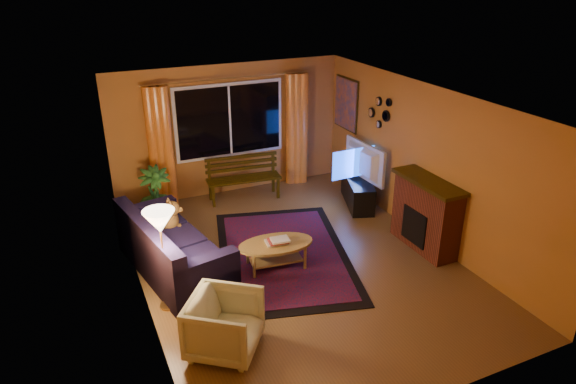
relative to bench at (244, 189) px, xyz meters
name	(u,v)px	position (x,y,z in m)	size (l,w,h in m)	color
floor	(296,263)	(-0.08, -2.50, -0.22)	(4.50, 6.00, 0.02)	brown
ceiling	(297,100)	(-0.08, -2.50, 2.30)	(4.50, 6.00, 0.02)	white
wall_back	(229,130)	(-0.08, 0.51, 1.04)	(4.50, 0.02, 2.50)	#C37B31
wall_left	(134,217)	(-2.34, -2.50, 1.04)	(0.02, 6.00, 2.50)	#C37B31
wall_right	(425,164)	(2.18, -2.50, 1.04)	(0.02, 6.00, 2.50)	#C37B31
window	(230,121)	(-0.08, 0.45, 1.24)	(2.00, 0.02, 1.30)	black
curtain_rod	(229,78)	(-0.08, 0.40, 2.04)	(0.03, 0.03, 3.20)	#BF8C3F
curtain_left	(160,148)	(-1.43, 0.38, 0.91)	(0.36, 0.36, 2.24)	orange
curtain_right	(296,130)	(1.27, 0.38, 0.91)	(0.36, 0.36, 2.24)	orange
bench	(244,189)	(0.00, 0.00, 0.00)	(1.39, 0.41, 0.42)	#2E2103
potted_plant	(155,195)	(-1.71, -0.23, 0.28)	(0.55, 0.55, 0.99)	#235B1E
sofa	(174,245)	(-1.79, -1.98, 0.24)	(0.94, 2.20, 0.89)	black
dog	(168,217)	(-1.74, -1.48, 0.45)	(0.29, 0.39, 0.43)	brown
armchair	(225,322)	(-1.65, -3.89, 0.19)	(0.77, 0.72, 0.79)	beige
floor_lamp	(164,261)	(-2.08, -2.79, 0.49)	(0.23, 0.23, 1.40)	#BF8C3F
rug	(283,254)	(-0.16, -2.21, -0.20)	(1.95, 3.08, 0.02)	maroon
coffee_table	(276,255)	(-0.40, -2.48, -0.01)	(1.12, 1.12, 0.41)	#AD873F
tv_console	(358,191)	(1.86, -1.08, 0.04)	(0.40, 1.20, 0.50)	black
television	(359,162)	(1.86, -1.08, 0.63)	(1.18, 0.15, 0.68)	black
fireplace	(426,216)	(1.97, -2.90, 0.34)	(0.40, 1.20, 1.10)	maroon
mirror_cluster	(379,110)	(2.13, -1.20, 1.59)	(0.06, 0.60, 0.56)	black
painting	(346,104)	(2.14, -0.05, 1.44)	(0.04, 0.76, 0.96)	orange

